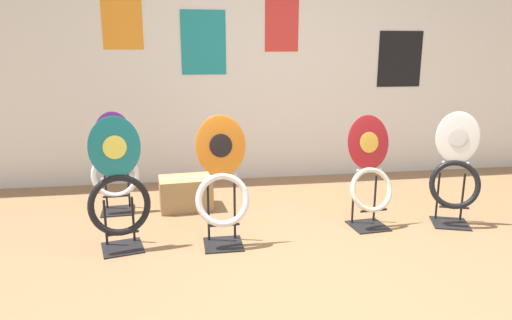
{
  "coord_description": "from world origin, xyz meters",
  "views": [
    {
      "loc": [
        -0.93,
        -2.42,
        1.4
      ],
      "look_at": [
        -0.38,
        1.03,
        0.55
      ],
      "focal_mm": 32.0,
      "sensor_mm": 36.0,
      "label": 1
    }
  ],
  "objects": [
    {
      "name": "ground_plane",
      "position": [
        0.0,
        0.0,
        0.0
      ],
      "size": [
        14.0,
        14.0,
        0.0
      ],
      "primitive_type": "plane",
      "color": "#8E6642"
    },
    {
      "name": "toilet_seat_display_white_plain",
      "position": [
        1.2,
        0.81,
        0.41
      ],
      "size": [
        0.42,
        0.36,
        0.92
      ],
      "color": "black",
      "rests_on": "ground_plane"
    },
    {
      "name": "storage_box",
      "position": [
        -0.94,
        1.55,
        0.14
      ],
      "size": [
        0.49,
        0.37,
        0.29
      ],
      "color": "#A37F51",
      "rests_on": "ground_plane"
    },
    {
      "name": "toilet_seat_display_crimson_swirl",
      "position": [
        0.51,
        0.88,
        0.41
      ],
      "size": [
        0.38,
        0.3,
        0.9
      ],
      "color": "black",
      "rests_on": "ground_plane"
    },
    {
      "name": "toilet_seat_display_teal_sax",
      "position": [
        -1.4,
        0.74,
        0.41
      ],
      "size": [
        0.45,
        0.34,
        0.96
      ],
      "color": "black",
      "rests_on": "ground_plane"
    },
    {
      "name": "toilet_seat_display_purple_note",
      "position": [
        -1.54,
        1.55,
        0.4
      ],
      "size": [
        0.41,
        0.3,
        0.89
      ],
      "color": "black",
      "rests_on": "ground_plane"
    },
    {
      "name": "toilet_seat_display_orange_sun",
      "position": [
        -0.68,
        0.7,
        0.45
      ],
      "size": [
        0.39,
        0.28,
        0.95
      ],
      "color": "black",
      "rests_on": "ground_plane"
    },
    {
      "name": "wall_back",
      "position": [
        -0.0,
        2.46,
        1.3
      ],
      "size": [
        8.0,
        0.07,
        2.6
      ],
      "color": "silver",
      "rests_on": "ground_plane"
    }
  ]
}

